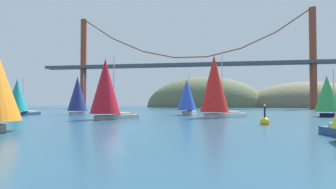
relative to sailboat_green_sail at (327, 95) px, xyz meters
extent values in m
plane|color=navy|center=(-31.09, -28.01, -4.09)|extent=(360.00, 360.00, 0.00)
ellipsoid|color=#6B664C|center=(28.91, 106.99, -4.09)|extent=(67.57, 44.00, 28.07)
ellipsoid|color=#5B6647|center=(-26.09, 106.99, -4.09)|extent=(68.02, 44.00, 35.14)
cylinder|color=brown|center=(-81.63, 66.99, 16.93)|extent=(2.80, 2.80, 42.05)
cylinder|color=brown|center=(19.45, 66.99, 16.93)|extent=(2.80, 2.80, 42.05)
cube|color=#47474C|center=(-31.09, 66.99, 15.23)|extent=(137.09, 6.00, 1.20)
cylinder|color=brown|center=(-74.41, 66.99, 33.13)|extent=(14.72, 0.50, 10.08)
cylinder|color=brown|center=(-59.97, 66.99, 25.08)|extent=(14.64, 0.50, 6.90)
cylinder|color=brown|center=(-45.53, 66.99, 20.24)|extent=(14.55, 0.50, 3.71)
cylinder|color=brown|center=(-31.09, 66.99, 18.63)|extent=(14.44, 0.50, 0.50)
cylinder|color=brown|center=(-16.65, 66.99, 20.24)|extent=(14.55, 0.50, 3.71)
cylinder|color=brown|center=(-2.21, 66.99, 25.08)|extent=(14.64, 0.50, 6.90)
cylinder|color=brown|center=(12.23, 66.99, 33.13)|extent=(14.72, 0.50, 10.08)
cylinder|color=#B2B2B7|center=(0.70, -0.93, 0.53)|extent=(0.14, 0.14, 7.96)
cone|color=green|center=(-0.06, 0.08, 0.19)|extent=(6.04, 6.04, 6.67)
cube|color=#B7B2A8|center=(-25.88, 3.77, -3.69)|extent=(2.75, 5.78, 0.80)
cube|color=beige|center=(-25.62, 4.75, -3.11)|extent=(1.46, 2.00, 0.36)
cylinder|color=#B2B2B7|center=(-26.02, 3.23, 0.61)|extent=(0.14, 0.14, 7.79)
cone|color=blue|center=(-26.34, 2.03, 0.14)|extent=(4.96, 4.96, 6.26)
cube|color=white|center=(-48.97, 2.89, -3.82)|extent=(5.40, 7.54, 0.55)
cube|color=beige|center=(-48.35, 4.06, -3.36)|extent=(2.59, 2.87, 0.36)
cylinder|color=#B2B2B7|center=(-49.32, 2.23, 0.68)|extent=(0.14, 0.14, 8.45)
cone|color=navy|center=(-50.07, 0.80, 0.46)|extent=(5.58, 5.58, 7.40)
cube|color=navy|center=(-59.72, -3.06, -3.81)|extent=(3.17, 6.66, 0.57)
cube|color=beige|center=(-59.50, -1.93, -3.34)|extent=(1.87, 2.30, 0.36)
cylinder|color=#B2B2B7|center=(-59.84, -3.69, 0.06)|extent=(0.14, 0.14, 7.17)
cone|color=teal|center=(-60.11, -5.07, 0.08)|extent=(4.91, 4.91, 6.60)
cube|color=#B7B2A8|center=(-35.97, -13.03, -3.77)|extent=(5.79, 7.34, 0.63)
cube|color=beige|center=(-35.25, -11.92, -3.28)|extent=(2.64, 2.86, 0.36)
cylinder|color=#B2B2B7|center=(-36.37, -13.65, 1.28)|extent=(0.14, 0.14, 9.47)
cone|color=#B21423|center=(-37.24, -15.01, 1.09)|extent=(6.40, 6.40, 8.49)
cube|color=white|center=(-18.66, -5.34, -3.73)|extent=(7.82, 7.18, 0.73)
cube|color=beige|center=(-17.52, -4.37, -3.18)|extent=(3.16, 3.07, 0.36)
cylinder|color=#B2B2B7|center=(-19.29, -5.88, 2.08)|extent=(0.14, 0.14, 10.87)
cone|color=red|center=(-20.68, -7.08, 1.85)|extent=(6.91, 6.91, 9.81)
sphere|color=gold|center=(-14.76, -21.32, -3.79)|extent=(1.10, 1.10, 1.10)
cylinder|color=black|center=(-14.76, -21.32, -2.74)|extent=(0.20, 0.20, 1.60)
sphere|color=#F2EA99|center=(-14.76, -21.32, -1.82)|extent=(0.24, 0.24, 0.24)
camera|label=1|loc=(-20.59, -55.81, -1.50)|focal=29.89mm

